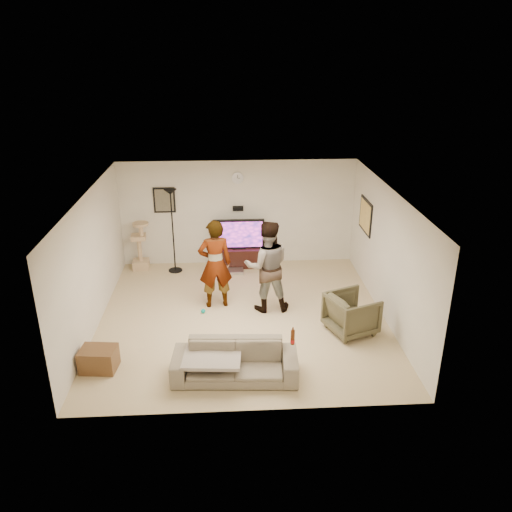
{
  "coord_description": "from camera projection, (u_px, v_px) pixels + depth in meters",
  "views": [
    {
      "loc": [
        -0.26,
        -8.7,
        4.92
      ],
      "look_at": [
        0.27,
        0.2,
        1.2
      ],
      "focal_mm": 35.67,
      "sensor_mm": 36.0,
      "label": 1
    }
  ],
  "objects": [
    {
      "name": "wall_left",
      "position": [
        92.0,
        262.0,
        9.3
      ],
      "size": [
        0.04,
        5.5,
        2.5
      ],
      "primitive_type": "cube",
      "color": "silver",
      "rests_on": "floor"
    },
    {
      "name": "wall_speaker",
      "position": [
        238.0,
        208.0,
        11.87
      ],
      "size": [
        0.25,
        0.1,
        0.1
      ],
      "primitive_type": "cube",
      "color": "black",
      "rests_on": "wall_back"
    },
    {
      "name": "wall_clock",
      "position": [
        238.0,
        178.0,
        11.62
      ],
      "size": [
        0.26,
        0.04,
        0.26
      ],
      "primitive_type": "cylinder",
      "rotation": [
        1.57,
        0.0,
        0.0
      ],
      "color": "silver",
      "rests_on": "wall_back"
    },
    {
      "name": "ceiling",
      "position": [
        241.0,
        193.0,
        8.96
      ],
      "size": [
        5.5,
        5.5,
        0.02
      ],
      "primitive_type": "cube",
      "color": "white",
      "rests_on": "wall_back"
    },
    {
      "name": "sofa",
      "position": [
        235.0,
        362.0,
        8.04
      ],
      "size": [
        2.02,
        0.89,
        0.58
      ],
      "primitive_type": "imported",
      "rotation": [
        0.0,
        0.0,
        -0.06
      ],
      "color": "#746A58",
      "rests_on": "floor"
    },
    {
      "name": "armchair",
      "position": [
        352.0,
        314.0,
        9.3
      ],
      "size": [
        1.05,
        1.04,
        0.74
      ],
      "primitive_type": "imported",
      "rotation": [
        0.0,
        0.0,
        1.94
      ],
      "color": "#49442D",
      "rests_on": "floor"
    },
    {
      "name": "wall_right",
      "position": [
        387.0,
        255.0,
        9.6
      ],
      "size": [
        0.04,
        5.5,
        2.5
      ],
      "primitive_type": "cube",
      "color": "silver",
      "rests_on": "floor"
    },
    {
      "name": "wall_back",
      "position": [
        238.0,
        213.0,
        11.98
      ],
      "size": [
        5.5,
        0.04,
        2.5
      ],
      "primitive_type": "cube",
      "color": "silver",
      "rests_on": "floor"
    },
    {
      "name": "picture_right",
      "position": [
        366.0,
        216.0,
        10.97
      ],
      "size": [
        0.03,
        0.78,
        0.62
      ],
      "primitive_type": "cube",
      "color": "tan",
      "rests_on": "wall_right"
    },
    {
      "name": "throw_blanket",
      "position": [
        212.0,
        357.0,
        7.98
      ],
      "size": [
        0.95,
        0.77,
        0.06
      ],
      "primitive_type": "cube",
      "rotation": [
        0.0,
        0.0,
        -0.08
      ],
      "color": "#B8AA9C",
      "rests_on": "sofa"
    },
    {
      "name": "wall_front",
      "position": [
        249.0,
        337.0,
        6.91
      ],
      "size": [
        5.5,
        0.04,
        2.5
      ],
      "primitive_type": "cube",
      "color": "silver",
      "rests_on": "floor"
    },
    {
      "name": "toy_ball",
      "position": [
        203.0,
        311.0,
        10.06
      ],
      "size": [
        0.09,
        0.09,
        0.09
      ],
      "primitive_type": "sphere",
      "color": "#08938B",
      "rests_on": "floor"
    },
    {
      "name": "floor",
      "position": [
        243.0,
        318.0,
        9.93
      ],
      "size": [
        5.5,
        5.5,
        0.02
      ],
      "primitive_type": "cube",
      "color": "#C8B586",
      "rests_on": "ground"
    },
    {
      "name": "person_left",
      "position": [
        215.0,
        264.0,
        10.04
      ],
      "size": [
        0.72,
        0.53,
        1.83
      ],
      "primitive_type": "imported",
      "rotation": [
        0.0,
        0.0,
        3.29
      ],
      "color": "gray",
      "rests_on": "floor"
    },
    {
      "name": "picture_back",
      "position": [
        164.0,
        200.0,
        11.73
      ],
      "size": [
        0.42,
        0.03,
        0.52
      ],
      "primitive_type": "cube",
      "color": "#605C4B",
      "rests_on": "wall_back"
    },
    {
      "name": "person_right",
      "position": [
        267.0,
        266.0,
        9.9
      ],
      "size": [
        0.92,
        0.73,
        1.85
      ],
      "primitive_type": "imported",
      "rotation": [
        0.0,
        0.0,
        3.18
      ],
      "color": "#2B479F",
      "rests_on": "floor"
    },
    {
      "name": "cat_tree",
      "position": [
        139.0,
        245.0,
        11.88
      ],
      "size": [
        0.4,
        0.4,
        1.16
      ],
      "primitive_type": "cube",
      "rotation": [
        0.0,
        0.0,
        0.08
      ],
      "color": "tan",
      "rests_on": "floor"
    },
    {
      "name": "beer_bottle",
      "position": [
        293.0,
        337.0,
        7.93
      ],
      "size": [
        0.06,
        0.06,
        0.25
      ],
      "primitive_type": "cylinder",
      "color": "#50220A",
      "rests_on": "sofa"
    },
    {
      "name": "tv_stand",
      "position": [
        239.0,
        257.0,
        12.15
      ],
      "size": [
        1.1,
        0.45,
        0.46
      ],
      "primitive_type": "cube",
      "color": "black",
      "rests_on": "floor"
    },
    {
      "name": "side_table",
      "position": [
        99.0,
        359.0,
        8.27
      ],
      "size": [
        0.61,
        0.49,
        0.38
      ],
      "primitive_type": "cube",
      "rotation": [
        0.0,
        0.0,
        -0.11
      ],
      "color": "#53361E",
      "rests_on": "floor"
    },
    {
      "name": "tv_screen",
      "position": [
        239.0,
        235.0,
        11.88
      ],
      "size": [
        1.09,
        0.01,
        0.62
      ],
      "primitive_type": "cube",
      "color": "#E436A6",
      "rests_on": "tv"
    },
    {
      "name": "tv",
      "position": [
        239.0,
        234.0,
        11.92
      ],
      "size": [
        1.19,
        0.08,
        0.71
      ],
      "primitive_type": "cube",
      "color": "black",
      "rests_on": "tv_stand"
    },
    {
      "name": "floor_lamp",
      "position": [
        173.0,
        231.0,
        11.58
      ],
      "size": [
        0.32,
        0.32,
        1.97
      ],
      "primitive_type": "cylinder",
      "color": "black",
      "rests_on": "floor"
    },
    {
      "name": "console_box",
      "position": [
        235.0,
        271.0,
        11.85
      ],
      "size": [
        0.4,
        0.3,
        0.07
      ],
      "primitive_type": "cube",
      "color": "silver",
      "rests_on": "floor"
    }
  ]
}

